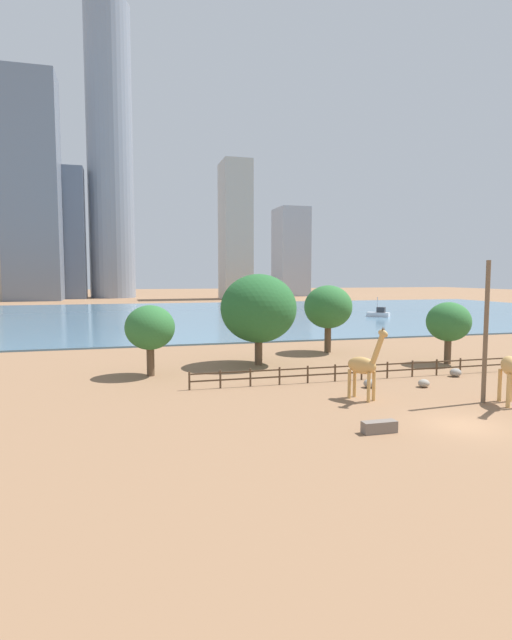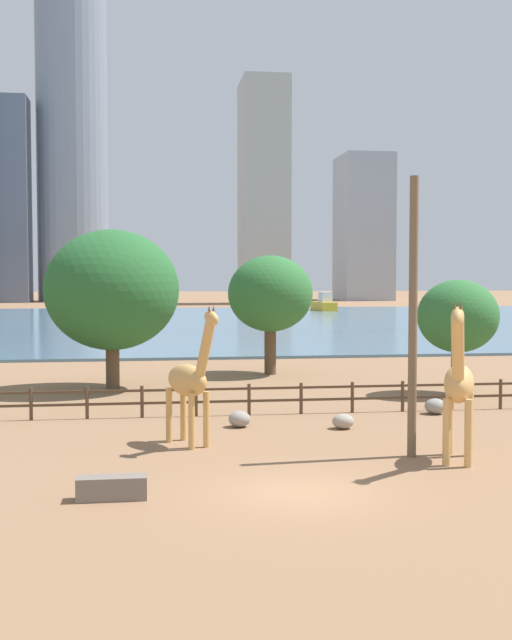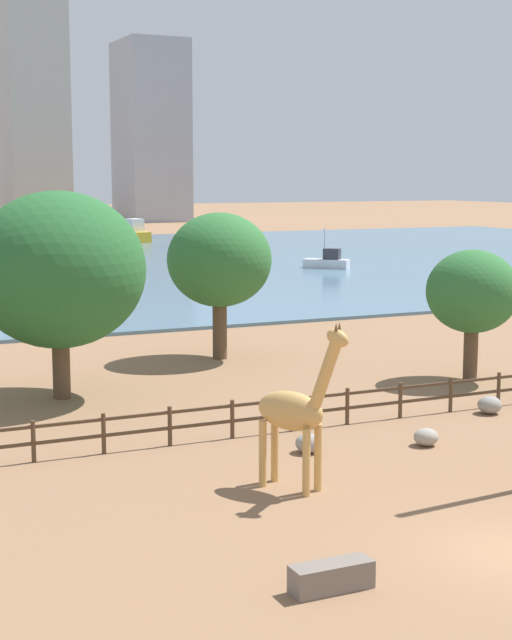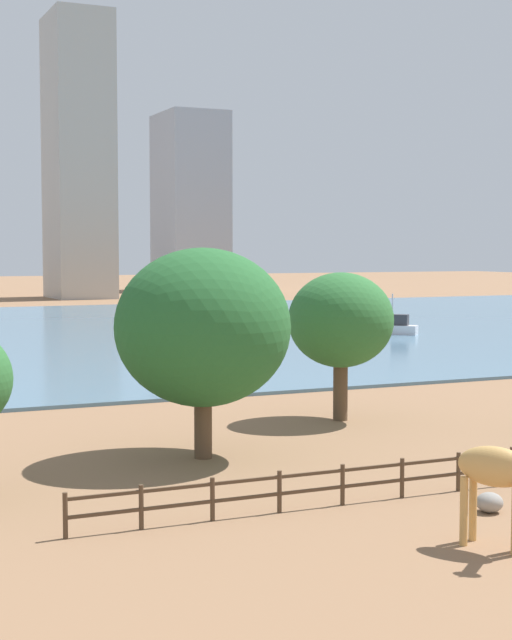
% 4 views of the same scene
% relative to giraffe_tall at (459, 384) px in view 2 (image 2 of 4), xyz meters
% --- Properties ---
extents(ground_plane, '(400.00, 400.00, 0.00)m').
position_rel_giraffe_tall_xyz_m(ground_plane, '(-5.50, 77.24, -2.43)').
color(ground_plane, '#8C6647').
extents(harbor_water, '(180.00, 86.00, 0.20)m').
position_rel_giraffe_tall_xyz_m(harbor_water, '(-5.50, 74.24, -2.33)').
color(harbor_water, slate).
rests_on(harbor_water, ground).
extents(giraffe_tall, '(2.06, 3.58, 5.05)m').
position_rel_giraffe_tall_xyz_m(giraffe_tall, '(0.00, 0.00, 0.00)').
color(giraffe_tall, tan).
rests_on(giraffe_tall, ground).
extents(giraffe_companion, '(1.93, 2.85, 4.82)m').
position_rel_giraffe_tall_xyz_m(giraffe_companion, '(-8.07, 3.57, -0.19)').
color(giraffe_companion, tan).
rests_on(giraffe_companion, ground).
extents(utility_pole, '(0.28, 0.28, 8.89)m').
position_rel_giraffe_tall_xyz_m(utility_pole, '(-1.15, 0.98, 2.02)').
color(utility_pole, brown).
rests_on(utility_pole, ground).
extents(boulder_near_fence, '(0.83, 0.82, 0.62)m').
position_rel_giraffe_tall_xyz_m(boulder_near_fence, '(-6.02, 6.66, -2.12)').
color(boulder_near_fence, gray).
rests_on(boulder_near_fence, ground).
extents(boulder_by_pole, '(0.82, 0.76, 0.57)m').
position_rel_giraffe_tall_xyz_m(boulder_by_pole, '(-2.19, 5.78, -2.14)').
color(boulder_by_pole, gray).
rests_on(boulder_by_pole, ground).
extents(boulder_small, '(0.89, 0.87, 0.65)m').
position_rel_giraffe_tall_xyz_m(boulder_small, '(2.41, 8.42, -2.10)').
color(boulder_small, gray).
rests_on(boulder_small, ground).
extents(feeding_trough, '(1.80, 0.60, 0.60)m').
position_rel_giraffe_tall_xyz_m(feeding_trough, '(-10.43, -2.73, -2.13)').
color(feeding_trough, '#72665B').
rests_on(feeding_trough, ground).
extents(enclosure_fence, '(26.12, 0.14, 1.30)m').
position_rel_giraffe_tall_xyz_m(enclosure_fence, '(-5.89, 9.24, -1.66)').
color(enclosure_fence, '#4C3826').
rests_on(enclosure_fence, ground).
extents(tree_left_large, '(6.75, 6.75, 8.10)m').
position_rel_giraffe_tall_xyz_m(tree_left_large, '(-11.22, 17.53, 2.62)').
color(tree_left_large, brown).
rests_on(tree_left_large, ground).
extents(tree_center_broad, '(4.94, 4.94, 6.96)m').
position_rel_giraffe_tall_xyz_m(tree_center_broad, '(-2.34, 22.70, 2.27)').
color(tree_center_broad, brown).
rests_on(tree_center_broad, ground).
extents(tree_left_small, '(3.92, 3.92, 5.58)m').
position_rel_giraffe_tall_xyz_m(tree_left_small, '(5.45, 13.63, 1.35)').
color(tree_left_small, brown).
rests_on(tree_left_small, ground).
extents(boat_ferry, '(4.03, 3.96, 3.74)m').
position_rel_giraffe_tall_xyz_m(boat_ferry, '(23.90, 59.59, -1.60)').
color(boat_ferry, silver).
rests_on(boat_ferry, harbor_water).
extents(boat_sailboat, '(2.98, 6.99, 3.00)m').
position_rel_giraffe_tall_xyz_m(boat_sailboat, '(18.93, 102.96, -1.21)').
color(boat_sailboat, gold).
rests_on(boat_sailboat, harbor_water).
extents(skyline_tower_needle, '(8.70, 8.10, 44.49)m').
position_rel_giraffe_tall_xyz_m(skyline_tower_needle, '(-38.97, 157.76, 19.82)').
color(skyline_tower_needle, slate).
rests_on(skyline_tower_needle, ground).
extents(skyline_tower_glass, '(11.53, 15.19, 34.27)m').
position_rel_giraffe_tall_xyz_m(skyline_tower_glass, '(42.00, 163.21, 14.71)').
color(skyline_tower_glass, '#939EAD').
rests_on(skyline_tower_glass, ground).
extents(skyline_block_left, '(9.36, 13.68, 46.05)m').
position_rel_giraffe_tall_xyz_m(skyline_block_left, '(14.79, 142.12, 20.60)').
color(skyline_block_left, '#ADA89E').
rests_on(skyline_block_left, ground).
extents(skyline_block_right, '(15.86, 15.86, 101.34)m').
position_rel_giraffe_tall_xyz_m(skyline_block_right, '(-25.84, 163.54, 48.25)').
color(skyline_block_right, gray).
rests_on(skyline_block_right, ground).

